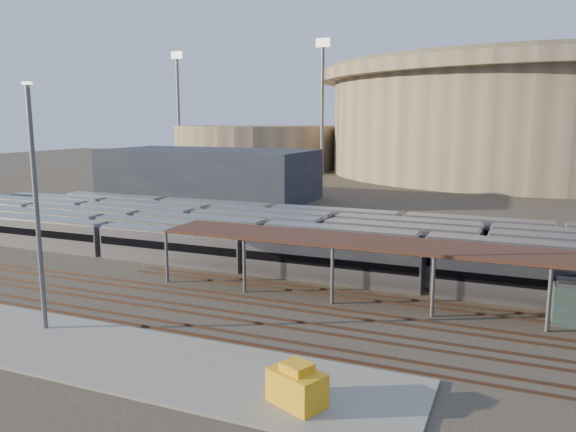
% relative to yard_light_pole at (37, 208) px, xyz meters
% --- Properties ---
extents(ground, '(420.00, 420.00, 0.00)m').
position_rel_yard_light_pole_xyz_m(ground, '(9.03, 13.21, -9.45)').
color(ground, '#383026').
rests_on(ground, ground).
extents(apron, '(50.00, 9.00, 0.20)m').
position_rel_yard_light_pole_xyz_m(apron, '(4.03, -1.79, -9.35)').
color(apron, gray).
rests_on(apron, ground).
extents(subway_trains, '(128.60, 23.90, 3.60)m').
position_rel_yard_light_pole_xyz_m(subway_trains, '(8.86, 31.71, -7.65)').
color(subway_trains, '#B5B5BA').
rests_on(subway_trains, ground).
extents(inspection_shed, '(60.30, 6.00, 5.30)m').
position_rel_yard_light_pole_xyz_m(inspection_shed, '(31.03, 17.21, -4.47)').
color(inspection_shed, '#5C5B60').
rests_on(inspection_shed, ground).
extents(empty_tracks, '(170.00, 9.62, 0.18)m').
position_rel_yard_light_pole_xyz_m(empty_tracks, '(9.03, 8.21, -9.36)').
color(empty_tracks, '#4C3323').
rests_on(empty_tracks, ground).
extents(stadium, '(124.00, 124.00, 32.50)m').
position_rel_yard_light_pole_xyz_m(stadium, '(34.03, 153.21, 7.02)').
color(stadium, gray).
rests_on(stadium, ground).
extents(secondary_arena, '(56.00, 56.00, 14.00)m').
position_rel_yard_light_pole_xyz_m(secondary_arena, '(-50.97, 143.21, -2.45)').
color(secondary_arena, gray).
rests_on(secondary_arena, ground).
extents(service_building, '(42.00, 20.00, 10.00)m').
position_rel_yard_light_pole_xyz_m(service_building, '(-25.97, 68.21, -4.45)').
color(service_building, '#1E232D').
rests_on(service_building, ground).
extents(floodlight_0, '(4.00, 1.00, 38.40)m').
position_rel_yard_light_pole_xyz_m(floodlight_0, '(-20.97, 123.21, 11.20)').
color(floodlight_0, '#5C5B60').
rests_on(floodlight_0, ground).
extents(floodlight_1, '(4.00, 1.00, 38.40)m').
position_rel_yard_light_pole_xyz_m(floodlight_1, '(-75.97, 133.21, 11.20)').
color(floodlight_1, '#5C5B60').
rests_on(floodlight_1, ground).
extents(floodlight_3, '(4.00, 1.00, 38.40)m').
position_rel_yard_light_pole_xyz_m(floodlight_3, '(-0.97, 173.21, 11.20)').
color(floodlight_3, '#5C5B60').
rests_on(floodlight_3, ground).
extents(yard_light_pole, '(0.82, 0.36, 18.34)m').
position_rel_yard_light_pole_xyz_m(yard_light_pole, '(0.00, 0.00, 0.00)').
color(yard_light_pole, '#5C5B60').
rests_on(yard_light_pole, apron).
extents(yellow_equipment, '(3.64, 3.04, 1.95)m').
position_rel_yard_light_pole_xyz_m(yellow_equipment, '(22.05, -3.40, -8.28)').
color(yellow_equipment, gold).
rests_on(yellow_equipment, apron).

